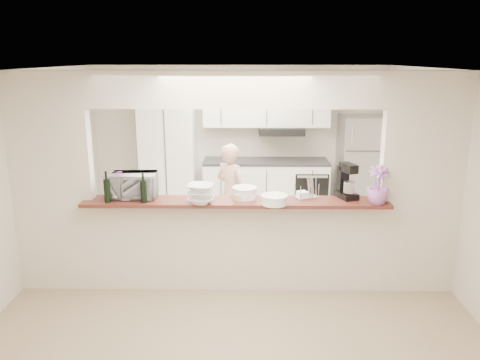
{
  "coord_description": "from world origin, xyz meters",
  "views": [
    {
      "loc": [
        0.12,
        -5.02,
        2.64
      ],
      "look_at": [
        0.04,
        0.3,
        1.23
      ],
      "focal_mm": 35.0,
      "sensor_mm": 36.0,
      "label": 1
    }
  ],
  "objects_px": {
    "refrigerator": "(361,166)",
    "stand_mixer": "(347,182)",
    "person": "(231,194)",
    "toaster_oven": "(134,185)"
  },
  "relations": [
    {
      "from": "refrigerator",
      "to": "stand_mixer",
      "type": "bearing_deg",
      "value": -107.28
    },
    {
      "from": "stand_mixer",
      "to": "person",
      "type": "xyz_separation_m",
      "value": [
        -1.34,
        1.35,
        -0.54
      ]
    },
    {
      "from": "stand_mixer",
      "to": "person",
      "type": "relative_size",
      "value": 0.28
    },
    {
      "from": "refrigerator",
      "to": "person",
      "type": "distance_m",
      "value": 2.48
    },
    {
      "from": "person",
      "to": "refrigerator",
      "type": "bearing_deg",
      "value": -109.05
    },
    {
      "from": "toaster_oven",
      "to": "refrigerator",
      "type": "bearing_deg",
      "value": 36.39
    },
    {
      "from": "toaster_oven",
      "to": "person",
      "type": "xyz_separation_m",
      "value": [
        1.05,
        1.37,
        -0.5
      ]
    },
    {
      "from": "stand_mixer",
      "to": "person",
      "type": "distance_m",
      "value": 1.98
    },
    {
      "from": "refrigerator",
      "to": "toaster_oven",
      "type": "bearing_deg",
      "value": -140.91
    },
    {
      "from": "toaster_oven",
      "to": "stand_mixer",
      "type": "relative_size",
      "value": 1.26
    }
  ]
}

